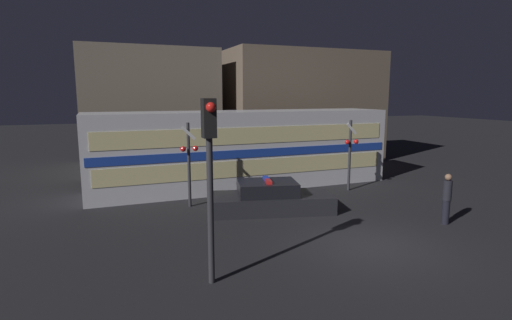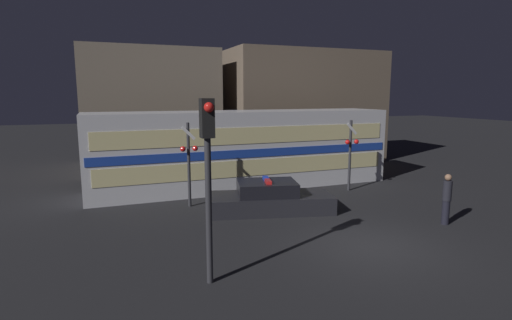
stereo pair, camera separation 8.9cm
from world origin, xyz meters
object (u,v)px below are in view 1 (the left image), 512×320
police_car (271,199)px  crossing_signal_near (350,151)px  train (243,149)px  traffic_light_corner (210,162)px  pedestrian (447,198)px

police_car → crossing_signal_near: crossing_signal_near is taller
train → traffic_light_corner: (-4.27, -9.47, 1.10)m
train → police_car: train is taller
crossing_signal_near → pedestrian: bearing=-87.7°
train → traffic_light_corner: size_ratio=3.31×
pedestrian → traffic_light_corner: bearing=-171.8°
train → traffic_light_corner: bearing=-114.3°
police_car → pedestrian: size_ratio=2.77×
police_car → traffic_light_corner: (-3.78, -5.01, 2.49)m
police_car → crossing_signal_near: (4.89, 1.79, 1.42)m
police_car → pedestrian: 6.34m
pedestrian → crossing_signal_near: (-0.22, 5.51, 0.98)m
police_car → pedestrian: (5.11, -3.72, 0.44)m
crossing_signal_near → traffic_light_corner: traffic_light_corner is taller
pedestrian → crossing_signal_near: crossing_signal_near is taller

